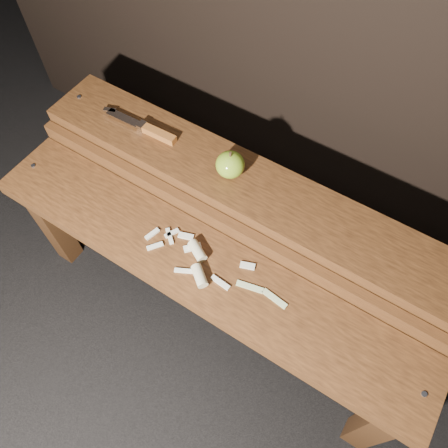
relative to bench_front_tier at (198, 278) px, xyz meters
The scene contains 6 objects.
ground 0.36m from the bench_front_tier, 90.00° to the left, with size 60.00×60.00×0.00m, color black.
bench_front_tier is the anchor object (origin of this frame).
bench_rear_tier 0.23m from the bench_front_tier, 90.00° to the left, with size 1.20×0.21×0.50m.
apple 0.30m from the bench_front_tier, 102.68° to the left, with size 0.07×0.07×0.08m.
knife 0.41m from the bench_front_tier, 142.68° to the left, with size 0.24×0.03×0.02m.
apple_scraps 0.08m from the bench_front_tier, 82.17° to the left, with size 0.39×0.13×0.03m.
Camera 1 is at (0.30, -0.42, 1.37)m, focal length 35.00 mm.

